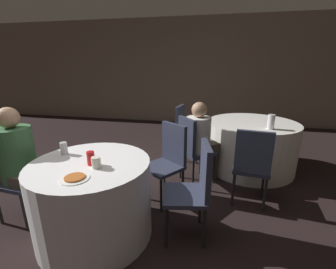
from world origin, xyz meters
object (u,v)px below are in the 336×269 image
(person_green_jacket, at_px, (23,166))
(soda_can_silver, at_px, (64,148))
(chair_near_east, at_px, (196,184))
(chair_far_west, at_px, (184,128))
(table_far, at_px, (250,145))
(soda_can_red, at_px, (91,158))
(chair_far_south, at_px, (252,162))
(person_white_shirt, at_px, (202,142))
(chair_far_southwest, at_px, (192,145))
(chair_near_northeast, at_px, (169,156))
(table_near, at_px, (94,199))
(pizza_plate_near, at_px, (75,178))
(bottle_far, at_px, (271,122))
(chair_near_west, at_px, (12,169))

(person_green_jacket, relative_size, soda_can_silver, 9.92)
(chair_near_east, bearing_deg, chair_far_west, 0.44)
(chair_far_west, bearing_deg, table_far, 90.00)
(soda_can_red, bearing_deg, chair_near_east, 12.97)
(table_far, distance_m, chair_far_south, 1.11)
(person_white_shirt, bearing_deg, table_far, 90.00)
(table_far, relative_size, chair_far_southwest, 1.45)
(table_far, bearing_deg, chair_near_northeast, -135.11)
(chair_near_east, distance_m, soda_can_red, 0.96)
(person_green_jacket, bearing_deg, table_near, 90.00)
(pizza_plate_near, xyz_separation_m, soda_can_red, (-0.01, 0.26, 0.05))
(table_near, bearing_deg, pizza_plate_near, -81.09)
(chair_far_south, bearing_deg, table_far, 90.00)
(pizza_plate_near, bearing_deg, soda_can_red, 91.17)
(chair_near_east, height_order, pizza_plate_near, chair_near_east)
(chair_near_east, bearing_deg, bottle_far, -44.15)
(table_far, height_order, soda_can_silver, soda_can_silver)
(chair_far_west, bearing_deg, pizza_plate_near, -3.84)
(table_near, bearing_deg, person_green_jacket, 174.88)
(table_near, height_order, chair_near_west, chair_near_west)
(soda_can_red, distance_m, bottle_far, 2.36)
(chair_far_west, xyz_separation_m, soda_can_red, (-0.55, -2.08, 0.26))
(table_far, height_order, person_green_jacket, person_green_jacket)
(chair_far_south, bearing_deg, chair_near_east, -125.25)
(soda_can_red, bearing_deg, table_far, 49.39)
(pizza_plate_near, height_order, soda_can_silver, soda_can_silver)
(person_white_shirt, bearing_deg, pizza_plate_near, -66.60)
(person_green_jacket, height_order, pizza_plate_near, person_green_jacket)
(chair_far_west, height_order, person_green_jacket, person_green_jacket)
(soda_can_silver, bearing_deg, table_far, 40.75)
(chair_far_south, bearing_deg, bottle_far, 73.98)
(chair_near_east, xyz_separation_m, chair_near_northeast, (-0.37, 0.60, 0.00))
(soda_can_silver, bearing_deg, chair_near_east, 1.74)
(chair_near_northeast, height_order, chair_far_west, same)
(person_white_shirt, bearing_deg, soda_can_red, -71.23)
(chair_near_northeast, xyz_separation_m, soda_can_silver, (-0.91, -0.64, 0.26))
(person_white_shirt, distance_m, soda_can_silver, 1.75)
(chair_far_southwest, relative_size, person_white_shirt, 0.83)
(person_white_shirt, relative_size, soda_can_silver, 9.26)
(soda_can_red, xyz_separation_m, bottle_far, (1.79, 1.53, 0.04))
(chair_near_east, xyz_separation_m, chair_far_south, (0.58, 0.61, 0.00))
(chair_far_west, height_order, soda_can_red, chair_far_west)
(soda_can_silver, bearing_deg, chair_near_west, -176.01)
(soda_can_red, bearing_deg, chair_far_southwest, 58.34)
(chair_far_south, relative_size, soda_can_red, 7.66)
(person_white_shirt, height_order, person_green_jacket, person_green_jacket)
(person_white_shirt, bearing_deg, person_green_jacket, -92.08)
(chair_far_south, height_order, person_white_shirt, person_white_shirt)
(pizza_plate_near, bearing_deg, chair_near_east, 27.47)
(chair_near_east, distance_m, chair_near_west, 1.89)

